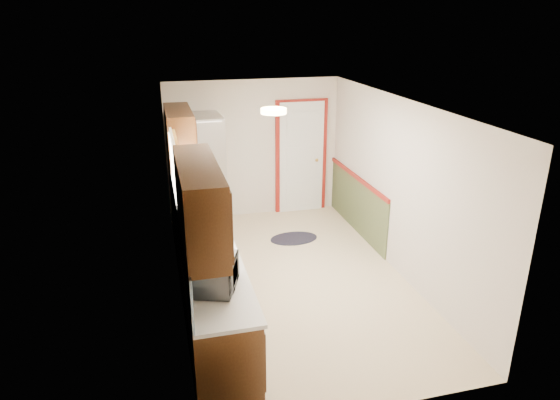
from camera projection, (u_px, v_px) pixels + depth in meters
room_shell at (293, 197)px, 6.42m from camera, size 3.20×5.20×2.52m
kitchen_run at (201, 244)px, 6.00m from camera, size 0.63×4.00×2.20m
back_wall_trim at (313, 167)px, 8.77m from camera, size 1.12×2.30×2.08m
ceiling_fixture at (274, 111)px, 5.76m from camera, size 0.30×0.30×0.06m
microwave at (217, 272)px, 4.73m from camera, size 0.44×0.58×0.35m
refrigerator at (198, 174)px, 8.12m from camera, size 0.84×0.82×1.93m
rug at (294, 238)px, 8.07m from camera, size 0.79×0.53×0.01m
cooktop at (192, 189)px, 7.48m from camera, size 0.51×0.61×0.02m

